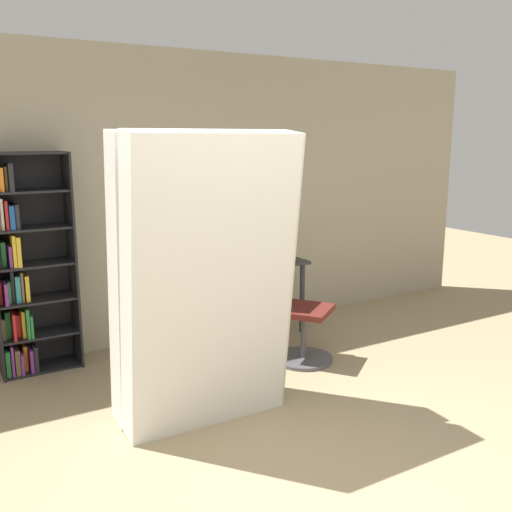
# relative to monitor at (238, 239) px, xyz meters

# --- Properties ---
(wall_back) EXTENTS (8.00, 0.06, 2.70)m
(wall_back) POSITION_rel_monitor_xyz_m (-0.91, 0.16, 0.42)
(wall_back) COLOR tan
(wall_back) RESTS_ON ground
(desk) EXTENTS (1.15, 0.57, 0.73)m
(desk) POSITION_rel_monitor_xyz_m (-0.00, -0.15, -0.32)
(desk) COLOR #2D2D33
(desk) RESTS_ON ground
(monitor) EXTENTS (0.47, 0.23, 0.40)m
(monitor) POSITION_rel_monitor_xyz_m (0.00, 0.00, 0.00)
(monitor) COLOR black
(monitor) RESTS_ON desk
(office_chair) EXTENTS (0.62, 0.62, 0.93)m
(office_chair) POSITION_rel_monitor_xyz_m (0.06, -0.96, -0.56)
(office_chair) COLOR #4C4C51
(office_chair) RESTS_ON ground
(bookshelf) EXTENTS (0.63, 0.34, 1.80)m
(bookshelf) POSITION_rel_monitor_xyz_m (-1.99, -0.00, -0.07)
(bookshelf) COLOR black
(bookshelf) RESTS_ON ground
(mattress_near) EXTENTS (1.13, 0.45, 1.96)m
(mattress_near) POSITION_rel_monitor_xyz_m (-1.09, -1.64, 0.05)
(mattress_near) COLOR silver
(mattress_near) RESTS_ON ground
(mattress_far) EXTENTS (1.13, 0.39, 1.96)m
(mattress_far) POSITION_rel_monitor_xyz_m (-1.09, -1.38, 0.05)
(mattress_far) COLOR silver
(mattress_far) RESTS_ON ground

